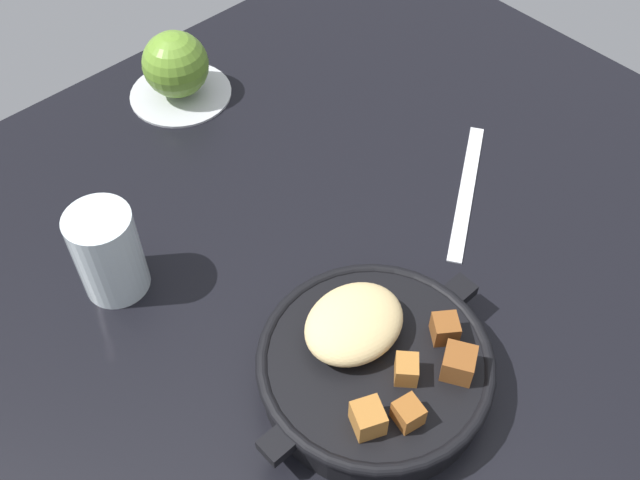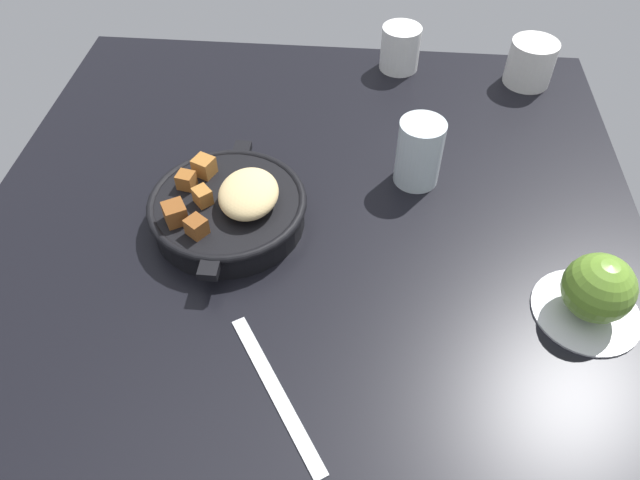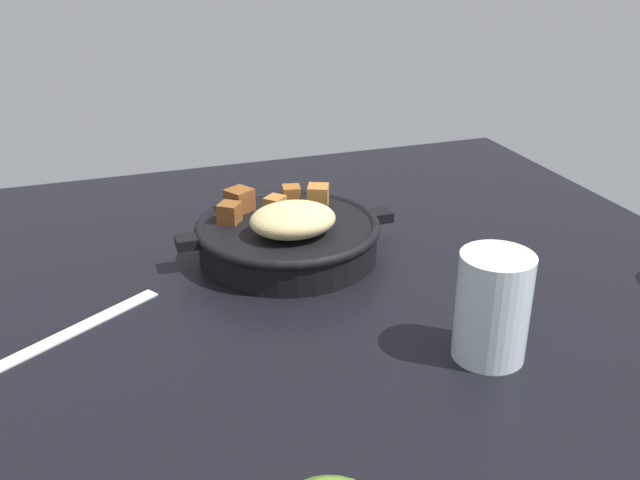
{
  "view_description": "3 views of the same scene",
  "coord_description": "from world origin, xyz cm",
  "views": [
    {
      "loc": [
        -31.5,
        -32.0,
        61.17
      ],
      "look_at": [
        -1.03,
        1.0,
        6.69
      ],
      "focal_mm": 41.63,
      "sensor_mm": 36.0,
      "label": 1
    },
    {
      "loc": [
        50.46,
        6.6,
        58.76
      ],
      "look_at": [
        0.96,
        2.24,
        4.24
      ],
      "focal_mm": 33.35,
      "sensor_mm": 36.0,
      "label": 2
    },
    {
      "loc": [
        15.47,
        60.72,
        36.03
      ],
      "look_at": [
        -5.6,
        -0.6,
        6.34
      ],
      "focal_mm": 39.68,
      "sensor_mm": 36.0,
      "label": 3
    }
  ],
  "objects": [
    {
      "name": "ground_plane",
      "position": [
        0.0,
        0.0,
        -1.2
      ],
      "size": [
        105.46,
        91.68,
        2.4
      ],
      "primitive_type": "cube",
      "color": "black"
    },
    {
      "name": "water_glass_tall",
      "position": [
        -16.28,
        14.82,
        5.0
      ],
      "size": [
        6.53,
        6.53,
        10.0
      ],
      "primitive_type": "cylinder",
      "color": "silver",
      "rests_on": "ground_plane"
    },
    {
      "name": "butter_knife",
      "position": [
        19.8,
        -0.9,
        0.18
      ],
      "size": [
        18.69,
        12.96,
        0.36
      ],
      "primitive_type": "cube",
      "rotation": [
        0.0,
        0.0,
        0.58
      ],
      "color": "silver",
      "rests_on": "ground_plane"
    },
    {
      "name": "cast_iron_skillet",
      "position": [
        -5.12,
        -10.52,
        2.89
      ],
      "size": [
        25.59,
        21.32,
        7.65
      ],
      "color": "black",
      "rests_on": "ground_plane"
    }
  ]
}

